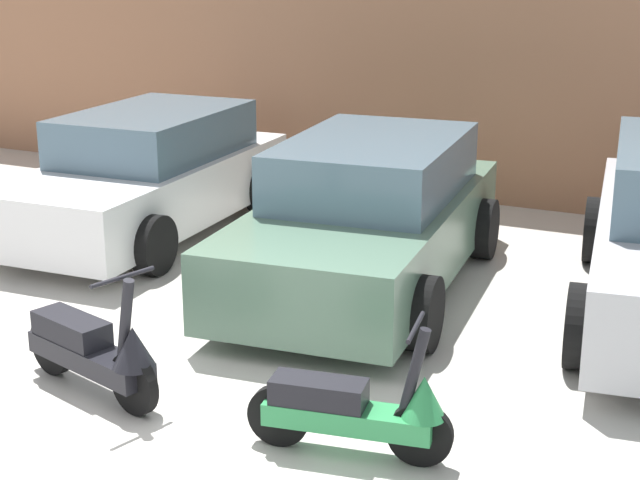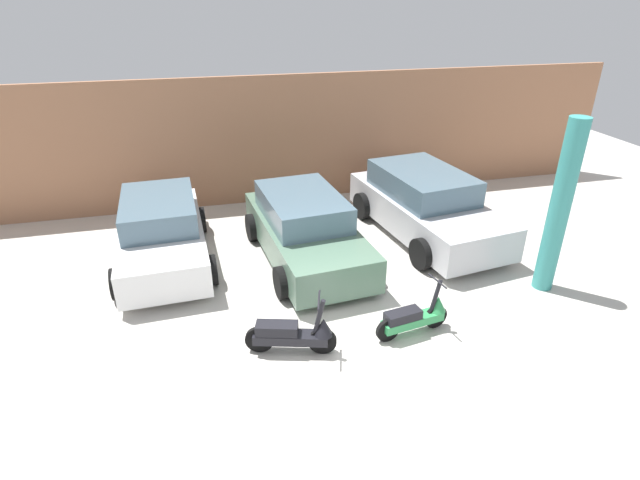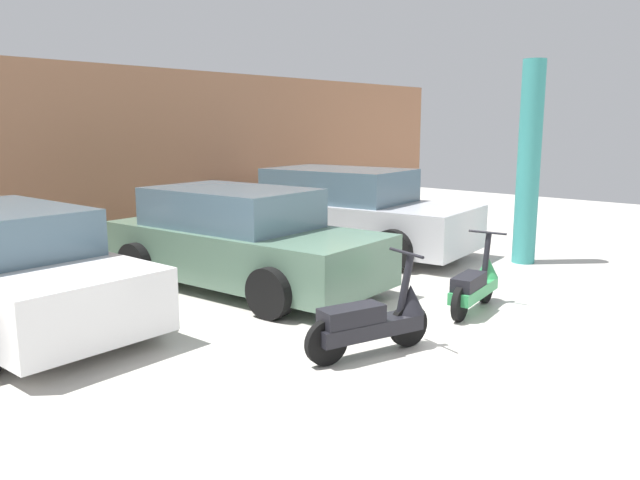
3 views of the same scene
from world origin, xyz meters
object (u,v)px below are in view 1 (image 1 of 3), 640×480
scooter_front_right (358,408)px  car_rear_left (148,175)px  car_rear_center (368,218)px  scooter_front_left (95,349)px

scooter_front_right → car_rear_left: (-4.15, 3.68, 0.31)m
car_rear_left → car_rear_center: car_rear_center is taller
scooter_front_left → car_rear_left: (-2.09, 3.68, 0.29)m
scooter_front_left → scooter_front_right: 2.06m
scooter_front_right → car_rear_left: size_ratio=0.33×
car_rear_left → car_rear_center: bearing=75.2°
scooter_front_left → car_rear_left: bearing=135.8°
scooter_front_right → car_rear_center: 3.29m
car_rear_center → scooter_front_right: bearing=16.2°
scooter_front_right → scooter_front_left: bearing=170.7°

